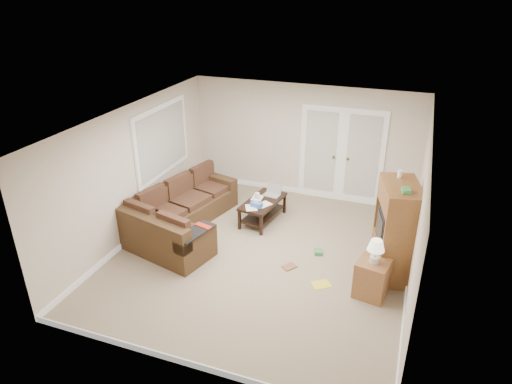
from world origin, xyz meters
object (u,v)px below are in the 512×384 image
at_px(tv_armoire, 396,230).
at_px(coffee_table, 263,209).
at_px(sectional_sofa, 178,218).
at_px(side_cabinet, 372,276).

bearing_deg(tv_armoire, coffee_table, 145.55).
relative_size(sectional_sofa, side_cabinet, 3.02).
bearing_deg(coffee_table, side_cabinet, -27.05).
bearing_deg(side_cabinet, sectional_sofa, -179.83).
relative_size(coffee_table, tv_armoire, 0.69).
bearing_deg(tv_armoire, side_cabinet, -121.81).
height_order(sectional_sofa, side_cabinet, side_cabinet).
bearing_deg(sectional_sofa, tv_armoire, 14.89).
bearing_deg(tv_armoire, sectional_sofa, 166.60).
relative_size(sectional_sofa, coffee_table, 2.50).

